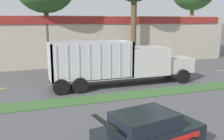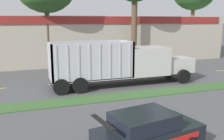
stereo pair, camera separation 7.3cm
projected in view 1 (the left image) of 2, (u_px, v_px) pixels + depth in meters
name	position (u px, v px, depth m)	size (l,w,h in m)	color
grass_verge	(94.00, 99.00, 15.86)	(120.00, 1.60, 0.06)	#3D6633
centre_line_4	(63.00, 83.00, 19.91)	(2.40, 0.14, 0.01)	yellow
centre_line_5	(126.00, 78.00, 21.67)	(2.40, 0.14, 0.01)	yellow
centre_line_6	(179.00, 74.00, 23.43)	(2.40, 0.14, 0.01)	yellow
centre_line_7	(224.00, 70.00, 25.20)	(2.40, 0.14, 0.01)	yellow
dump_truck_mid	(134.00, 64.00, 19.47)	(11.50, 2.60, 3.43)	black
rally_car	(148.00, 131.00, 9.50)	(4.44, 2.60, 1.60)	black
store_building_backdrop	(90.00, 38.00, 32.92)	(32.18, 12.10, 5.40)	#BCB29E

